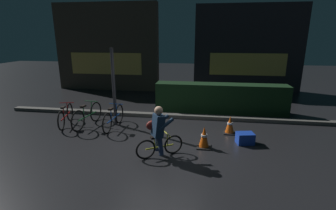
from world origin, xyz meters
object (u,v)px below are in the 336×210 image
traffic_cone_near (204,137)px  cyclist (158,131)px  traffic_cone_far (230,125)px  parked_bike_left_mid (87,116)px  street_post (114,88)px  blue_crate (245,138)px  parked_bike_leftmost (66,116)px  parked_bike_center_left (114,118)px

traffic_cone_near → cyclist: 1.30m
traffic_cone_far → parked_bike_left_mid: bearing=-179.3°
street_post → blue_crate: bearing=-12.9°
parked_bike_left_mid → cyclist: (2.60, -1.69, 0.28)m
parked_bike_left_mid → traffic_cone_far: parked_bike_left_mid is taller
parked_bike_left_mid → traffic_cone_near: size_ratio=2.88×
parked_bike_leftmost → traffic_cone_near: parked_bike_leftmost is taller
parked_bike_leftmost → parked_bike_left_mid: size_ratio=0.89×
parked_bike_center_left → traffic_cone_far: 3.54m
parked_bike_left_mid → blue_crate: parked_bike_left_mid is taller
street_post → traffic_cone_near: bearing=-24.6°
parked_bike_leftmost → parked_bike_left_mid: 0.73m
street_post → parked_bike_center_left: bearing=-81.1°
parked_bike_leftmost → parked_bike_center_left: bearing=-104.3°
parked_bike_left_mid → traffic_cone_far: bearing=-82.3°
traffic_cone_far → blue_crate: bearing=-63.8°
parked_bike_left_mid → parked_bike_center_left: size_ratio=1.05×
street_post → parked_bike_left_mid: (-0.83, -0.26, -0.87)m
blue_crate → parked_bike_left_mid: bearing=172.3°
traffic_cone_far → cyclist: 2.54m
cyclist → street_post: bearing=100.4°
parked_bike_center_left → traffic_cone_near: bearing=-107.0°
parked_bike_left_mid → traffic_cone_far: 4.42m
street_post → blue_crate: (3.92, -0.90, -1.07)m
parked_bike_leftmost → traffic_cone_far: (5.15, 0.07, -0.06)m
parked_bike_leftmost → traffic_cone_near: 4.52m
parked_bike_leftmost → cyclist: (3.33, -1.66, 0.31)m
street_post → traffic_cone_near: street_post is taller
parked_bike_leftmost → blue_crate: parked_bike_leftmost is taller
traffic_cone_near → parked_bike_leftmost: bearing=167.0°
traffic_cone_near → cyclist: cyclist is taller
parked_bike_left_mid → blue_crate: (4.76, -0.64, -0.20)m
parked_bike_center_left → traffic_cone_far: bearing=-85.8°
parked_bike_center_left → blue_crate: size_ratio=3.56×
street_post → traffic_cone_far: street_post is taller
traffic_cone_far → parked_bike_leftmost: bearing=-179.2°
traffic_cone_near → blue_crate: (1.08, 0.40, -0.13)m
parked_bike_center_left → traffic_cone_near: (2.79, -1.00, -0.05)m
street_post → traffic_cone_far: size_ratio=4.59×
parked_bike_leftmost → cyclist: bearing=-130.2°
parked_bike_leftmost → traffic_cone_near: (4.40, -1.02, -0.04)m
cyclist → traffic_cone_far: bearing=11.8°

